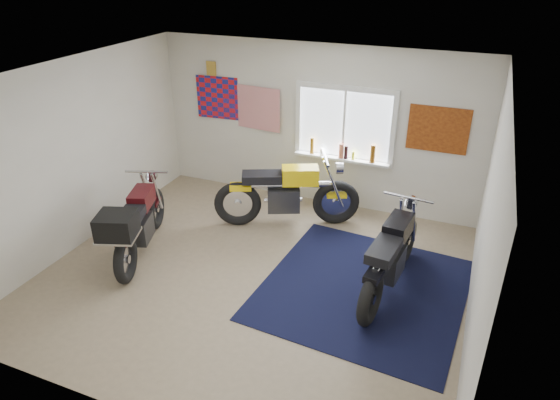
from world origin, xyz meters
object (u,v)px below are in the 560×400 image
at_px(navy_rug, 363,289).
at_px(maroon_tourer, 136,224).
at_px(yellow_triumph, 286,195).
at_px(black_chrome_bike, 391,257).

relative_size(navy_rug, maroon_tourer, 1.26).
bearing_deg(maroon_tourer, yellow_triumph, -62.03).
relative_size(yellow_triumph, black_chrome_bike, 1.00).
relative_size(navy_rug, yellow_triumph, 1.20).
bearing_deg(navy_rug, yellow_triumph, 141.70).
bearing_deg(yellow_triumph, navy_rug, -62.48).
height_order(black_chrome_bike, maroon_tourer, black_chrome_bike).
xyz_separation_m(black_chrome_bike, maroon_tourer, (-3.44, -0.62, 0.07)).
height_order(yellow_triumph, black_chrome_bike, yellow_triumph).
xyz_separation_m(yellow_triumph, black_chrome_bike, (1.86, -1.10, -0.03)).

